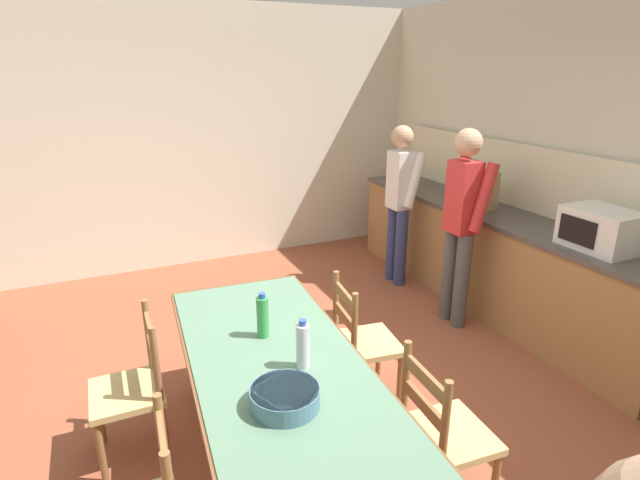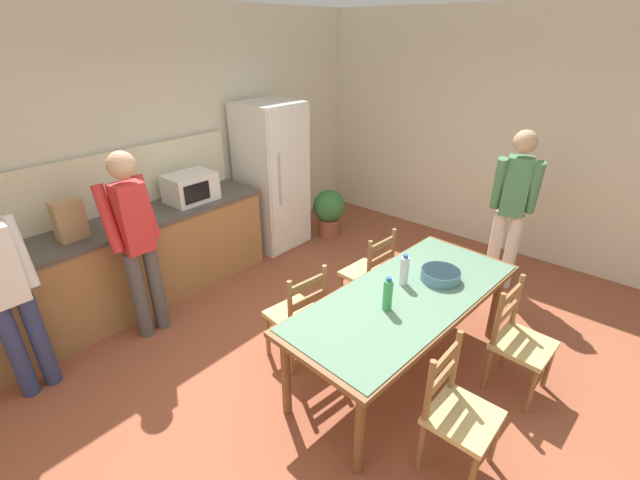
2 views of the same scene
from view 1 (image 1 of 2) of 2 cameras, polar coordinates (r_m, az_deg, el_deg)
ground_plane at (r=3.54m, az=-0.27°, el=-19.70°), size 8.32×8.32×0.00m
wall_back at (r=4.61m, az=31.66°, el=6.73°), size 6.52×0.12×2.90m
wall_left at (r=5.93m, az=-13.63°, el=11.19°), size 0.12×5.20×2.90m
kitchen_counter at (r=5.10m, az=18.74°, el=-1.94°), size 3.64×0.66×0.94m
counter_splashback at (r=5.11m, az=22.25°, el=6.68°), size 3.60×0.03×0.60m
microwave at (r=4.22m, az=29.48°, el=1.07°), size 0.50×0.39×0.30m
paper_bag at (r=4.99m, az=18.20°, el=5.47°), size 0.24×0.16×0.36m
dining_table at (r=2.75m, az=-4.94°, el=-14.84°), size 2.19×1.03×0.76m
bottle_near_centre at (r=2.87m, az=-6.56°, el=-8.68°), size 0.07×0.07×0.27m
bottle_off_centre at (r=2.58m, az=-1.97°, el=-11.95°), size 0.07×0.07×0.27m
serving_bowl at (r=2.37m, az=-4.03°, el=-17.38°), size 0.32×0.32×0.09m
chair_side_far_left at (r=3.48m, az=4.87°, el=-11.59°), size 0.47×0.45×0.91m
chair_side_far_right at (r=2.81m, az=13.91°, el=-20.74°), size 0.45×0.43×0.91m
chair_side_near_left at (r=3.22m, az=-20.58°, el=-15.70°), size 0.42×0.40×0.91m
person_at_sink at (r=5.25m, az=9.11°, el=4.84°), size 0.42×0.29×1.68m
person_at_counter at (r=4.46m, az=15.90°, el=2.36°), size 0.44×0.30×1.75m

